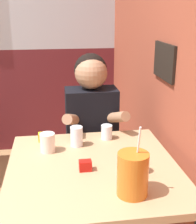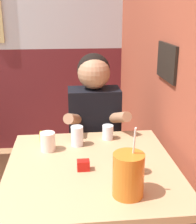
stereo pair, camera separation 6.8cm
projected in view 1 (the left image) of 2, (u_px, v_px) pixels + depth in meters
brick_wall_right at (152, 31)px, 2.13m from camera, size 0.08×4.34×2.70m
main_table at (93, 179)px, 1.57m from camera, size 0.84×0.86×0.76m
person_seated at (92, 138)px, 2.14m from camera, size 0.42×0.41×1.23m
cocktail_pitcher at (133, 174)px, 1.28m from camera, size 0.13×0.13×0.31m
glass_near_pitcher at (77, 136)px, 1.75m from camera, size 0.07×0.07×0.11m
glass_center at (135, 162)px, 1.46m from camera, size 0.07×0.07×0.11m
glass_far_side at (48, 143)px, 1.68m from camera, size 0.08×0.08×0.10m
glass_by_brick at (107, 132)px, 1.85m from camera, size 0.07×0.07×0.09m
condiment_ketchup at (85, 166)px, 1.49m from camera, size 0.06×0.04×0.05m
condiment_mustard at (44, 137)px, 1.82m from camera, size 0.06×0.04×0.05m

